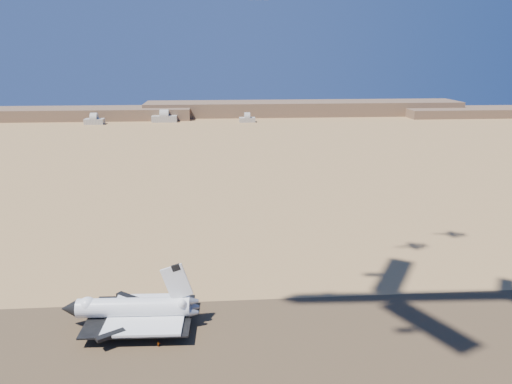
{
  "coord_description": "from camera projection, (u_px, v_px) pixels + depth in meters",
  "views": [
    {
      "loc": [
        3.11,
        -128.62,
        81.59
      ],
      "look_at": [
        13.88,
        8.0,
        43.11
      ],
      "focal_mm": 35.0,
      "sensor_mm": 36.0,
      "label": 1
    }
  ],
  "objects": [
    {
      "name": "ground",
      "position": [
        211.0,
        343.0,
        145.27
      ],
      "size": [
        1200.0,
        1200.0,
        0.0
      ],
      "primitive_type": "plane",
      "color": "#AE7A4D",
      "rests_on": "ground"
    },
    {
      "name": "runway",
      "position": [
        211.0,
        343.0,
        145.26
      ],
      "size": [
        600.0,
        50.0,
        0.06
      ],
      "primitive_type": "cube",
      "color": "brown",
      "rests_on": "ground"
    },
    {
      "name": "ridgeline",
      "position": [
        264.0,
        111.0,
        654.25
      ],
      "size": [
        960.0,
        90.0,
        18.0
      ],
      "color": "brown",
      "rests_on": "ground"
    },
    {
      "name": "hangars",
      "position": [
        161.0,
        119.0,
        598.32
      ],
      "size": [
        200.5,
        29.5,
        30.0
      ],
      "color": "#BAB6A5",
      "rests_on": "ground"
    },
    {
      "name": "shuttle",
      "position": [
        133.0,
        310.0,
        152.81
      ],
      "size": [
        41.77,
        26.45,
        20.58
      ],
      "rotation": [
        0.0,
        0.0,
        -0.04
      ],
      "color": "white",
      "rests_on": "runway"
    },
    {
      "name": "crew_a",
      "position": [
        142.0,
        336.0,
        147.11
      ],
      "size": [
        0.57,
        0.75,
        1.84
      ],
      "primitive_type": "imported",
      "rotation": [
        0.0,
        0.0,
        1.36
      ],
      "color": "#CA560B",
      "rests_on": "runway"
    },
    {
      "name": "crew_b",
      "position": [
        157.0,
        335.0,
        147.13
      ],
      "size": [
        1.03,
        1.0,
        1.88
      ],
      "primitive_type": "imported",
      "rotation": [
        0.0,
        0.0,
        2.4
      ],
      "color": "#CA560B",
      "rests_on": "runway"
    },
    {
      "name": "crew_c",
      "position": [
        158.0,
        344.0,
        142.93
      ],
      "size": [
        1.1,
        0.76,
        1.71
      ],
      "primitive_type": "imported",
      "rotation": [
        0.0,
        0.0,
        2.87
      ],
      "color": "#CA560B",
      "rests_on": "runway"
    }
  ]
}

